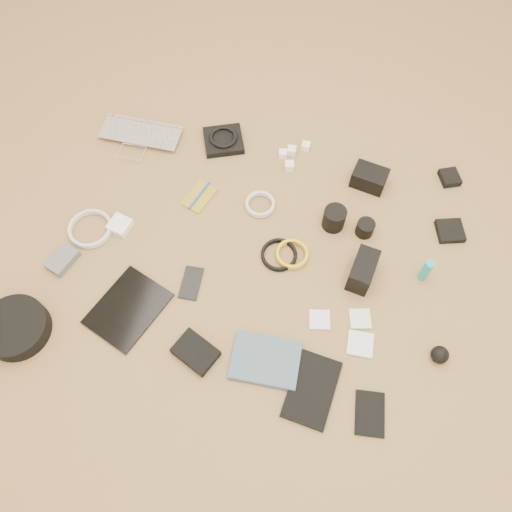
% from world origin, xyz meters
% --- Properties ---
extents(laptop, '(0.32, 0.23, 0.03)m').
position_xyz_m(laptop, '(-0.54, 0.37, 0.01)').
color(laptop, silver).
rests_on(laptop, ground).
extents(headphone_pouch, '(0.19, 0.19, 0.03)m').
position_xyz_m(headphone_pouch, '(-0.21, 0.46, 0.01)').
color(headphone_pouch, black).
rests_on(headphone_pouch, ground).
extents(headphones, '(0.14, 0.14, 0.01)m').
position_xyz_m(headphones, '(-0.21, 0.46, 0.03)').
color(headphones, black).
rests_on(headphones, headphone_pouch).
extents(charger_a, '(0.04, 0.04, 0.03)m').
position_xyz_m(charger_a, '(0.03, 0.45, 0.01)').
color(charger_a, white).
rests_on(charger_a, ground).
extents(charger_b, '(0.04, 0.04, 0.03)m').
position_xyz_m(charger_b, '(0.06, 0.47, 0.02)').
color(charger_b, white).
rests_on(charger_b, ground).
extents(charger_c, '(0.03, 0.03, 0.03)m').
position_xyz_m(charger_c, '(0.11, 0.51, 0.01)').
color(charger_c, white).
rests_on(charger_c, ground).
extents(charger_d, '(0.04, 0.04, 0.03)m').
position_xyz_m(charger_d, '(0.07, 0.40, 0.02)').
color(charger_d, white).
rests_on(charger_d, ground).
extents(dslr_camera, '(0.14, 0.11, 0.07)m').
position_xyz_m(dslr_camera, '(0.37, 0.40, 0.04)').
color(dslr_camera, black).
rests_on(dslr_camera, ground).
extents(lens_pouch, '(0.09, 0.10, 0.03)m').
position_xyz_m(lens_pouch, '(0.67, 0.50, 0.01)').
color(lens_pouch, black).
rests_on(lens_pouch, ground).
extents(notebook_olive, '(0.12, 0.15, 0.01)m').
position_xyz_m(notebook_olive, '(-0.23, 0.19, 0.00)').
color(notebook_olive, olive).
rests_on(notebook_olive, ground).
extents(pen_blue, '(0.04, 0.13, 0.01)m').
position_xyz_m(pen_blue, '(-0.23, 0.19, 0.01)').
color(pen_blue, '#1545AC').
rests_on(pen_blue, notebook_olive).
extents(cable_white_a, '(0.11, 0.11, 0.01)m').
position_xyz_m(cable_white_a, '(0.00, 0.20, 0.01)').
color(cable_white_a, silver).
rests_on(cable_white_a, ground).
extents(lens_a, '(0.11, 0.11, 0.09)m').
position_xyz_m(lens_a, '(0.28, 0.19, 0.04)').
color(lens_a, black).
rests_on(lens_a, ground).
extents(lens_b, '(0.08, 0.08, 0.06)m').
position_xyz_m(lens_b, '(0.39, 0.19, 0.03)').
color(lens_b, black).
rests_on(lens_b, ground).
extents(card_reader, '(0.11, 0.11, 0.02)m').
position_xyz_m(card_reader, '(0.69, 0.26, 0.01)').
color(card_reader, black).
rests_on(card_reader, ground).
extents(power_brick, '(0.09, 0.09, 0.03)m').
position_xyz_m(power_brick, '(-0.46, -0.01, 0.02)').
color(power_brick, white).
rests_on(power_brick, ground).
extents(cable_white_b, '(0.19, 0.19, 0.01)m').
position_xyz_m(cable_white_b, '(-0.56, -0.05, 0.01)').
color(cable_white_b, silver).
rests_on(cable_white_b, ground).
extents(cable_black, '(0.17, 0.17, 0.01)m').
position_xyz_m(cable_black, '(0.12, 0.02, 0.01)').
color(cable_black, black).
rests_on(cable_black, ground).
extents(cable_yellow, '(0.12, 0.12, 0.01)m').
position_xyz_m(cable_yellow, '(0.16, 0.03, 0.01)').
color(cable_yellow, gold).
rests_on(cable_yellow, ground).
extents(flash, '(0.09, 0.14, 0.10)m').
position_xyz_m(flash, '(0.40, 0.01, 0.05)').
color(flash, black).
rests_on(flash, ground).
extents(lens_cleaner, '(0.04, 0.04, 0.10)m').
position_xyz_m(lens_cleaner, '(0.61, 0.06, 0.05)').
color(lens_cleaner, teal).
rests_on(lens_cleaner, ground).
extents(battery_charger, '(0.10, 0.12, 0.03)m').
position_xyz_m(battery_charger, '(-0.60, -0.19, 0.01)').
color(battery_charger, '#57575C').
rests_on(battery_charger, ground).
extents(tablet, '(0.27, 0.30, 0.01)m').
position_xyz_m(tablet, '(-0.32, -0.30, 0.01)').
color(tablet, black).
rests_on(tablet, ground).
extents(phone, '(0.07, 0.12, 0.01)m').
position_xyz_m(phone, '(-0.15, -0.16, 0.00)').
color(phone, black).
rests_on(phone, ground).
extents(filter_case_left, '(0.08, 0.08, 0.01)m').
position_xyz_m(filter_case_left, '(0.30, -0.18, 0.00)').
color(filter_case_left, silver).
rests_on(filter_case_left, ground).
extents(filter_case_mid, '(0.08, 0.08, 0.01)m').
position_xyz_m(filter_case_mid, '(0.43, -0.14, 0.00)').
color(filter_case_mid, silver).
rests_on(filter_case_mid, ground).
extents(filter_case_right, '(0.09, 0.09, 0.01)m').
position_xyz_m(filter_case_right, '(0.44, -0.23, 0.01)').
color(filter_case_right, silver).
rests_on(filter_case_right, ground).
extents(air_blower, '(0.07, 0.07, 0.06)m').
position_xyz_m(air_blower, '(0.68, -0.21, 0.03)').
color(air_blower, black).
rests_on(air_blower, ground).
extents(headphone_case, '(0.26, 0.26, 0.06)m').
position_xyz_m(headphone_case, '(-0.63, -0.46, 0.03)').
color(headphone_case, black).
rests_on(headphone_case, ground).
extents(drive_case, '(0.16, 0.14, 0.03)m').
position_xyz_m(drive_case, '(-0.06, -0.39, 0.02)').
color(drive_case, black).
rests_on(drive_case, ground).
extents(paperback, '(0.22, 0.17, 0.02)m').
position_xyz_m(paperback, '(0.17, -0.43, 0.01)').
color(paperback, '#3E5769').
rests_on(paperback, ground).
extents(notebook_black_a, '(0.16, 0.23, 0.02)m').
position_xyz_m(notebook_black_a, '(0.32, -0.41, 0.01)').
color(notebook_black_a, black).
rests_on(notebook_black_a, ground).
extents(notebook_black_b, '(0.10, 0.14, 0.01)m').
position_xyz_m(notebook_black_b, '(0.50, -0.43, 0.01)').
color(notebook_black_b, black).
rests_on(notebook_black_b, ground).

